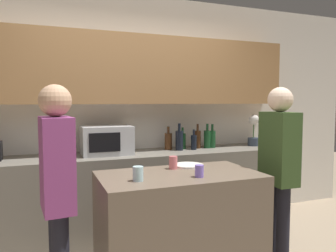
{
  "coord_description": "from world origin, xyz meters",
  "views": [
    {
      "loc": [
        -0.93,
        -2.01,
        1.48
      ],
      "look_at": [
        0.04,
        0.53,
        1.27
      ],
      "focal_mm": 35.0,
      "sensor_mm": 36.0,
      "label": 1
    }
  ],
  "objects_px": {
    "bottle_0": "(168,141)",
    "bottle_5": "(207,139)",
    "microwave": "(106,140)",
    "bottle_4": "(198,139)",
    "bottle_2": "(183,141)",
    "bottle_1": "(179,140)",
    "person_center": "(57,185)",
    "bottle_3": "(194,142)",
    "cup_0": "(173,163)",
    "cup_2": "(138,174)",
    "person_left": "(279,164)",
    "cup_1": "(199,171)",
    "bottle_6": "(212,139)",
    "plate_on_island": "(188,165)",
    "potted_plant": "(254,130)"
  },
  "relations": [
    {
      "from": "plate_on_island",
      "to": "cup_1",
      "type": "height_order",
      "value": "cup_1"
    },
    {
      "from": "potted_plant",
      "to": "bottle_2",
      "type": "bearing_deg",
      "value": 176.06
    },
    {
      "from": "bottle_4",
      "to": "cup_0",
      "type": "height_order",
      "value": "bottle_4"
    },
    {
      "from": "microwave",
      "to": "bottle_4",
      "type": "xyz_separation_m",
      "value": [
        1.1,
        0.05,
        -0.04
      ]
    },
    {
      "from": "person_center",
      "to": "bottle_3",
      "type": "bearing_deg",
      "value": 122.74
    },
    {
      "from": "microwave",
      "to": "bottle_4",
      "type": "distance_m",
      "value": 1.1
    },
    {
      "from": "bottle_6",
      "to": "plate_on_island",
      "type": "relative_size",
      "value": 1.1
    },
    {
      "from": "bottle_1",
      "to": "bottle_3",
      "type": "height_order",
      "value": "bottle_1"
    },
    {
      "from": "microwave",
      "to": "bottle_1",
      "type": "relative_size",
      "value": 1.68
    },
    {
      "from": "potted_plant",
      "to": "bottle_5",
      "type": "height_order",
      "value": "potted_plant"
    },
    {
      "from": "bottle_4",
      "to": "cup_2",
      "type": "xyz_separation_m",
      "value": [
        -1.11,
        -1.32,
        -0.06
      ]
    },
    {
      "from": "microwave",
      "to": "plate_on_island",
      "type": "xyz_separation_m",
      "value": [
        0.54,
        -0.91,
        -0.14
      ]
    },
    {
      "from": "bottle_2",
      "to": "person_left",
      "type": "xyz_separation_m",
      "value": [
        0.34,
        -1.27,
        -0.07
      ]
    },
    {
      "from": "bottle_1",
      "to": "cup_2",
      "type": "relative_size",
      "value": 3.0
    },
    {
      "from": "bottle_2",
      "to": "bottle_5",
      "type": "distance_m",
      "value": 0.31
    },
    {
      "from": "microwave",
      "to": "bottle_6",
      "type": "relative_size",
      "value": 1.82
    },
    {
      "from": "bottle_4",
      "to": "bottle_3",
      "type": "bearing_deg",
      "value": -135.83
    },
    {
      "from": "microwave",
      "to": "bottle_3",
      "type": "xyz_separation_m",
      "value": [
        1.0,
        -0.04,
        -0.06
      ]
    },
    {
      "from": "bottle_1",
      "to": "person_left",
      "type": "relative_size",
      "value": 0.19
    },
    {
      "from": "bottle_2",
      "to": "bottle_1",
      "type": "bearing_deg",
      "value": -131.21
    },
    {
      "from": "bottle_4",
      "to": "cup_2",
      "type": "relative_size",
      "value": 2.8
    },
    {
      "from": "plate_on_island",
      "to": "person_center",
      "type": "height_order",
      "value": "person_center"
    },
    {
      "from": "plate_on_island",
      "to": "person_left",
      "type": "relative_size",
      "value": 0.16
    },
    {
      "from": "cup_0",
      "to": "bottle_1",
      "type": "bearing_deg",
      "value": 64.37
    },
    {
      "from": "bottle_5",
      "to": "cup_1",
      "type": "xyz_separation_m",
      "value": [
        -0.77,
        -1.34,
        -0.06
      ]
    },
    {
      "from": "bottle_1",
      "to": "person_center",
      "type": "height_order",
      "value": "person_center"
    },
    {
      "from": "bottle_1",
      "to": "bottle_3",
      "type": "relative_size",
      "value": 1.32
    },
    {
      "from": "bottle_3",
      "to": "cup_1",
      "type": "distance_m",
      "value": 1.39
    },
    {
      "from": "cup_2",
      "to": "person_center",
      "type": "height_order",
      "value": "person_center"
    },
    {
      "from": "bottle_2",
      "to": "plate_on_island",
      "type": "relative_size",
      "value": 0.97
    },
    {
      "from": "cup_0",
      "to": "person_left",
      "type": "xyz_separation_m",
      "value": [
        0.88,
        -0.23,
        -0.03
      ]
    },
    {
      "from": "bottle_0",
      "to": "bottle_5",
      "type": "relative_size",
      "value": 0.92
    },
    {
      "from": "cup_0",
      "to": "bottle_0",
      "type": "bearing_deg",
      "value": 71.12
    },
    {
      "from": "cup_1",
      "to": "person_center",
      "type": "relative_size",
      "value": 0.06
    },
    {
      "from": "bottle_1",
      "to": "person_center",
      "type": "xyz_separation_m",
      "value": [
        -1.37,
        -1.2,
        -0.1
      ]
    },
    {
      "from": "potted_plant",
      "to": "bottle_0",
      "type": "xyz_separation_m",
      "value": [
        -1.13,
        0.06,
        -0.1
      ]
    },
    {
      "from": "cup_0",
      "to": "bottle_5",
      "type": "bearing_deg",
      "value": 49.96
    },
    {
      "from": "bottle_0",
      "to": "bottle_2",
      "type": "distance_m",
      "value": 0.18
    },
    {
      "from": "microwave",
      "to": "cup_1",
      "type": "bearing_deg",
      "value": -71.33
    },
    {
      "from": "plate_on_island",
      "to": "bottle_5",
      "type": "bearing_deg",
      "value": 54.26
    },
    {
      "from": "microwave",
      "to": "bottle_2",
      "type": "relative_size",
      "value": 2.05
    },
    {
      "from": "cup_1",
      "to": "microwave",
      "type": "bearing_deg",
      "value": 108.67
    },
    {
      "from": "microwave",
      "to": "bottle_5",
      "type": "distance_m",
      "value": 1.21
    },
    {
      "from": "cup_0",
      "to": "bottle_4",
      "type": "bearing_deg",
      "value": 54.77
    },
    {
      "from": "bottle_3",
      "to": "bottle_4",
      "type": "bearing_deg",
      "value": 44.17
    },
    {
      "from": "person_left",
      "to": "bottle_3",
      "type": "bearing_deg",
      "value": 15.11
    },
    {
      "from": "cup_2",
      "to": "person_left",
      "type": "distance_m",
      "value": 1.26
    },
    {
      "from": "cup_2",
      "to": "person_left",
      "type": "xyz_separation_m",
      "value": [
        1.26,
        0.06,
        -0.03
      ]
    },
    {
      "from": "bottle_1",
      "to": "plate_on_island",
      "type": "xyz_separation_m",
      "value": [
        -0.29,
        -0.89,
        -0.11
      ]
    },
    {
      "from": "bottle_3",
      "to": "plate_on_island",
      "type": "bearing_deg",
      "value": -118.12
    }
  ]
}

